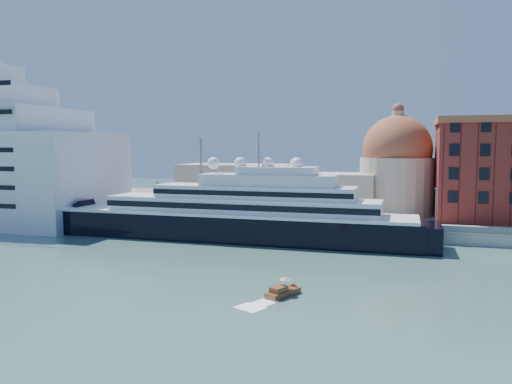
% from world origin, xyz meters
% --- Properties ---
extents(ground, '(400.00, 400.00, 0.00)m').
position_xyz_m(ground, '(0.00, 0.00, 0.00)').
color(ground, '#335955').
rests_on(ground, ground).
extents(quay, '(180.00, 10.00, 2.50)m').
position_xyz_m(quay, '(0.00, 34.00, 1.25)').
color(quay, gray).
rests_on(quay, ground).
extents(land, '(260.00, 72.00, 2.00)m').
position_xyz_m(land, '(0.00, 75.00, 1.00)').
color(land, slate).
rests_on(land, ground).
extents(quay_fence, '(180.00, 0.10, 1.20)m').
position_xyz_m(quay_fence, '(0.00, 29.50, 3.10)').
color(quay_fence, slate).
rests_on(quay_fence, quay).
extents(superyacht, '(83.46, 11.57, 24.94)m').
position_xyz_m(superyacht, '(-11.45, 23.00, 4.30)').
color(superyacht, black).
rests_on(superyacht, ground).
extents(service_barge, '(11.26, 5.24, 2.44)m').
position_xyz_m(service_barge, '(-58.80, 22.35, 0.70)').
color(service_barge, white).
rests_on(service_barge, ground).
extents(water_taxi, '(3.77, 5.47, 2.48)m').
position_xyz_m(water_taxi, '(9.94, -11.88, 0.60)').
color(water_taxi, brown).
rests_on(water_taxi, ground).
extents(church, '(66.00, 18.00, 25.50)m').
position_xyz_m(church, '(6.39, 57.72, 10.91)').
color(church, beige).
rests_on(church, land).
extents(lamp_posts, '(120.80, 2.40, 18.00)m').
position_xyz_m(lamp_posts, '(-12.67, 32.27, 9.84)').
color(lamp_posts, slate).
rests_on(lamp_posts, quay).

